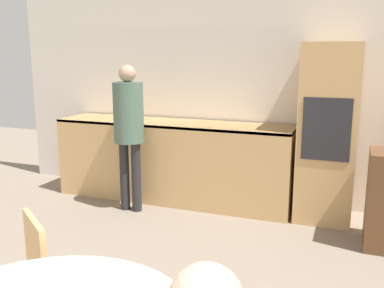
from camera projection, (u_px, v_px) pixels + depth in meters
wall_back at (261, 89)px, 4.80m from camera, size 6.33×0.05×2.60m
kitchen_counter at (173, 160)px, 4.98m from camera, size 2.76×0.60×0.92m
oven_unit at (328, 134)px, 4.31m from camera, size 0.56×0.59×1.79m
person_standing at (129, 122)px, 4.52m from camera, size 0.32×0.32×1.58m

